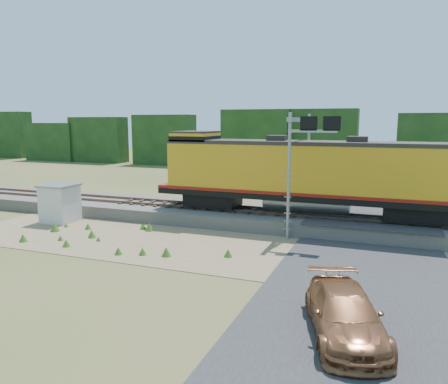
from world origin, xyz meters
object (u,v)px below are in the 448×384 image
at_px(shed, 60,203).
at_px(car, 345,314).
at_px(signal_gantry, 304,143).
at_px(locomotive, 302,173).

relative_size(shed, car, 0.50).
height_order(shed, signal_gantry, signal_gantry).
relative_size(shed, signal_gantry, 0.35).
bearing_deg(car, locomotive, 89.68).
xyz_separation_m(locomotive, car, (3.80, -12.80, -2.59)).
distance_m(signal_gantry, car, 13.42).
xyz_separation_m(locomotive, signal_gantry, (0.16, -0.65, 1.80)).
bearing_deg(shed, signal_gantry, 10.99).
xyz_separation_m(locomotive, shed, (-14.45, -3.93, -2.07)).
relative_size(locomotive, signal_gantry, 2.70).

